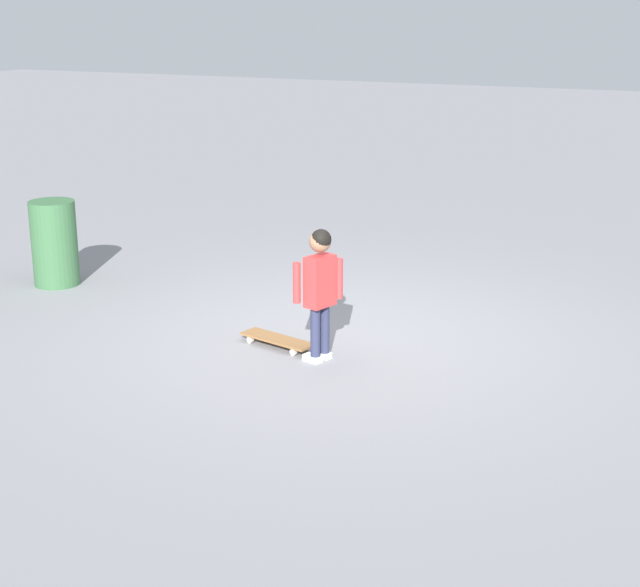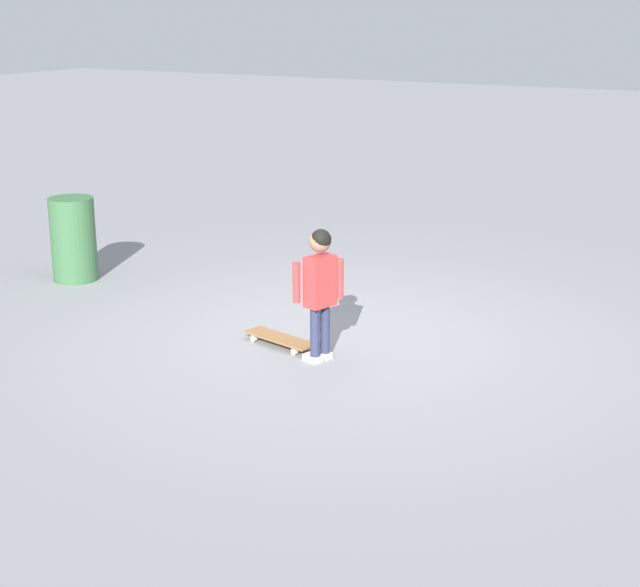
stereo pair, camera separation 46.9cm
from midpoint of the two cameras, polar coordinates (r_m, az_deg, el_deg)
name	(u,v)px [view 2 (the right image)]	position (r m, az deg, el deg)	size (l,w,h in m)	color
ground_plane	(343,338)	(8.13, 3.05, -2.66)	(50.00, 50.00, 0.00)	gray
child_person	(320,280)	(7.42, 1.80, 0.77)	(0.31, 0.31, 1.06)	#2D3351
skateboard	(280,339)	(7.92, -0.67, -2.71)	(0.35, 0.70, 0.07)	olive
trash_bin	(73,239)	(9.96, -13.05, 3.14)	(0.45, 0.45, 0.84)	#38663D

